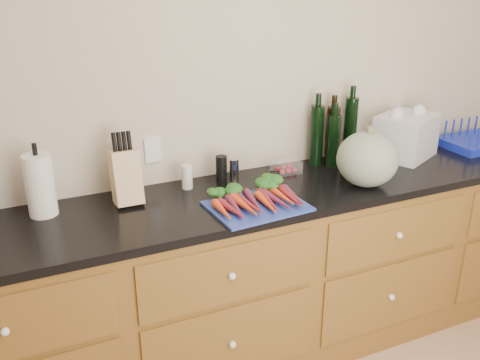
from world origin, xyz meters
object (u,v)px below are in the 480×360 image
squash (367,159)px  dish_rack (475,140)px  carrots (253,197)px  paper_towel (40,185)px  cutting_board (257,206)px  tomato_box (286,167)px  knife_block (126,177)px

squash → dish_rack: size_ratio=0.78×
carrots → paper_towel: bearing=162.3°
cutting_board → paper_towel: bearing=160.1°
tomato_box → dish_rack: size_ratio=0.35×
tomato_box → dish_rack: bearing=-4.1°
cutting_board → carrots: bearing=90.0°
cutting_board → dish_rack: size_ratio=1.10×
paper_towel → dish_rack: size_ratio=0.72×
carrots → squash: squash is taller
squash → tomato_box: (-0.27, 0.31, -0.10)m
cutting_board → knife_block: (-0.52, 0.30, 0.12)m
paper_towel → knife_block: size_ratio=1.12×
tomato_box → squash: bearing=-48.9°
tomato_box → paper_towel: bearing=-179.5°
squash → knife_block: (-1.12, 0.28, -0.01)m
carrots → dish_rack: 1.59m
cutting_board → paper_towel: 0.95m
carrots → dish_rack: size_ratio=1.01×
knife_block → tomato_box: knife_block is taller
carrots → tomato_box: size_ratio=2.87×
knife_block → dish_rack: size_ratio=0.64×
cutting_board → knife_block: bearing=149.9°
cutting_board → dish_rack: (1.58, 0.24, 0.03)m
carrots → tomato_box: bearing=41.3°
carrots → knife_block: knife_block is taller
carrots → tomato_box: (0.33, 0.29, -0.00)m
carrots → squash: 0.62m
cutting_board → dish_rack: dish_rack is taller
squash → knife_block: bearing=165.8°
cutting_board → tomato_box: tomato_box is taller
cutting_board → tomato_box: size_ratio=3.12×
tomato_box → dish_rack: (1.25, -0.09, 0.01)m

